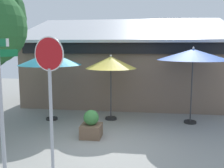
# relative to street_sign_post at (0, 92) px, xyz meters

# --- Properties ---
(ground_plane) EXTENTS (28.00, 28.00, 0.10)m
(ground_plane) POSITION_rel_street_sign_post_xyz_m (1.99, 1.92, -1.90)
(ground_plane) COLOR gray
(cafe_building) EXTENTS (9.87, 4.83, 4.36)m
(cafe_building) POSITION_rel_street_sign_post_xyz_m (2.11, 7.85, -0.21)
(cafe_building) COLOR #705B4C
(cafe_building) RESTS_ON ground
(street_sign_post) EXTENTS (0.81, 0.76, 3.00)m
(street_sign_post) POSITION_rel_street_sign_post_xyz_m (0.00, 0.00, 0.00)
(street_sign_post) COLOR #A8AAB2
(street_sign_post) RESTS_ON ground
(stop_sign) EXTENTS (0.69, 0.19, 3.02)m
(stop_sign) POSITION_rel_street_sign_post_xyz_m (1.16, -0.06, 0.22)
(stop_sign) COLOR #A8AAB2
(stop_sign) RESTS_ON ground
(patio_umbrella_teal_left) EXTENTS (2.35, 2.35, 2.67)m
(patio_umbrella_teal_left) POSITION_rel_street_sign_post_xyz_m (-0.47, 4.16, 0.49)
(patio_umbrella_teal_left) COLOR black
(patio_umbrella_teal_left) RESTS_ON ground
(patio_umbrella_mustard_center) EXTENTS (1.93, 1.93, 2.51)m
(patio_umbrella_mustard_center) POSITION_rel_street_sign_post_xyz_m (1.79, 4.51, 0.34)
(patio_umbrella_mustard_center) COLOR black
(patio_umbrella_mustard_center) RESTS_ON ground
(patio_umbrella_royal_blue_right) EXTENTS (2.56, 2.56, 2.79)m
(patio_umbrella_royal_blue_right) POSITION_rel_street_sign_post_xyz_m (4.77, 4.43, 0.66)
(patio_umbrella_royal_blue_right) COLOR black
(patio_umbrella_royal_blue_right) RESTS_ON ground
(sidewalk_planter) EXTENTS (0.63, 0.63, 0.87)m
(sidewalk_planter) POSITION_rel_street_sign_post_xyz_m (1.46, 2.46, -1.47)
(sidewalk_planter) COLOR brown
(sidewalk_planter) RESTS_ON ground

